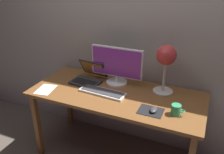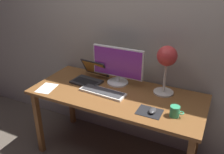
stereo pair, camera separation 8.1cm
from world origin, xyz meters
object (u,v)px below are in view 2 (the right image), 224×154
at_px(mouse, 152,111).
at_px(laptop, 91,75).
at_px(keyboard_main, 103,92).
at_px(desk_lamp, 167,60).
at_px(coffee_mug, 175,111).
at_px(monitor, 118,65).

bearing_deg(mouse, laptop, 158.04).
relative_size(keyboard_main, mouse, 4.67).
distance_m(desk_lamp, coffee_mug, 0.47).
relative_size(laptop, mouse, 3.44).
bearing_deg(mouse, keyboard_main, 167.50).
xyz_separation_m(keyboard_main, laptop, (-0.24, 0.19, 0.04)).
relative_size(monitor, coffee_mug, 4.66).
height_order(keyboard_main, mouse, mouse).
distance_m(monitor, keyboard_main, 0.31).
bearing_deg(laptop, desk_lamp, 4.54).
xyz_separation_m(monitor, keyboard_main, (-0.04, -0.25, -0.19)).
bearing_deg(desk_lamp, laptop, -175.46).
height_order(monitor, mouse, monitor).
xyz_separation_m(laptop, desk_lamp, (0.74, 0.06, 0.27)).
bearing_deg(mouse, desk_lamp, 91.30).
relative_size(keyboard_main, coffee_mug, 4.01).
xyz_separation_m(monitor, laptop, (-0.28, -0.06, -0.14)).
distance_m(keyboard_main, desk_lamp, 0.65).
bearing_deg(coffee_mug, monitor, 152.68).
height_order(laptop, desk_lamp, desk_lamp).
height_order(laptop, mouse, laptop).
height_order(monitor, laptop, monitor).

